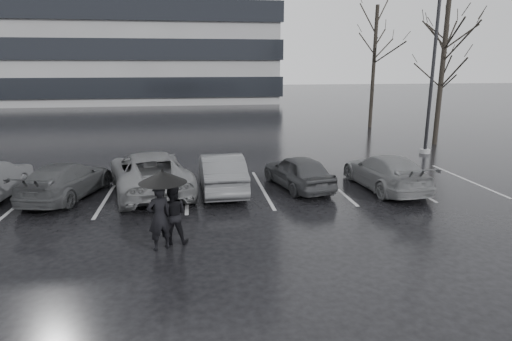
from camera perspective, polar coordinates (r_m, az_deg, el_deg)
The scene contains 14 objects.
ground at distance 13.68m, azimuth 0.06°, elevation -5.51°, with size 160.00×160.00×0.00m, color black.
car_main at distance 16.16m, azimuth 5.63°, elevation -0.13°, with size 1.50×3.72×1.27m, color black.
car_west_a at distance 15.76m, azimuth -4.65°, elevation -0.21°, with size 1.49×4.29×1.41m, color #313134.
car_west_b at distance 16.02m, azimuth -14.01°, elevation -0.19°, with size 2.49×5.41×1.50m, color #4C4C4E.
car_west_c at distance 16.37m, azimuth -23.93°, elevation -1.17°, with size 1.74×4.27×1.24m, color black.
car_east at distance 16.70m, azimuth 16.85°, elevation -0.18°, with size 1.80×4.44×1.29m, color #4C4C4E.
pedestrian_left at distance 11.02m, azimuth -12.77°, elevation -6.13°, with size 0.62×0.41×1.70m, color black.
pedestrian_right at distance 11.35m, azimuth -11.08°, elevation -5.78°, with size 0.76×0.60×1.57m, color black.
umbrella at distance 10.87m, azimuth -12.35°, elevation -0.82°, with size 1.20×1.20×2.04m.
lamp_post at distance 23.70m, azimuth 22.55°, elevation 12.73°, with size 0.53×0.53×9.71m.
stall_stripes at distance 15.96m, azimuth -4.12°, elevation -2.64°, with size 19.72×5.00×0.00m.
tree_east at distance 26.66m, azimuth 23.50°, elevation 11.72°, with size 0.26×0.26×8.00m, color black.
tree_ne at distance 31.39m, azimuth 23.51°, elevation 11.00°, with size 0.26×0.26×7.00m, color black.
tree_north at distance 32.42m, azimuth 15.40°, elevation 13.05°, with size 0.26×0.26×8.50m, color black.
Camera 1 is at (-1.91, -12.74, 4.61)m, focal length 30.00 mm.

